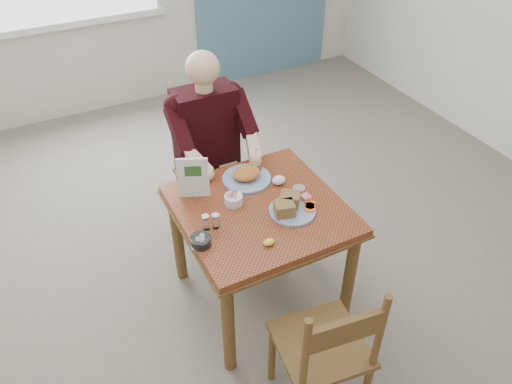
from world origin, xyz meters
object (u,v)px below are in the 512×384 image
chair_far (208,172)px  chair_near (325,350)px  diner (210,138)px  far_plate (247,175)px  table (260,221)px  near_plate (290,206)px

chair_far → chair_near: 1.61m
chair_far → diner: bearing=-90.0°
chair_near → far_plate: chair_near is taller
chair_near → far_plate: bearing=83.8°
table → diner: diner is taller
chair_near → chair_far: bearing=87.6°
table → far_plate: (0.05, 0.26, 0.14)m
table → diner: size_ratio=0.66×
chair_far → chair_near: (-0.07, -1.61, 0.00)m
table → chair_near: bearing=-94.8°
chair_far → table: bearing=-90.0°
chair_near → diner: diner is taller
diner → far_plate: diner is taller
chair_near → diner: size_ratio=0.69×
near_plate → far_plate: 0.38m
chair_far → near_plate: chair_far is taller
diner → near_plate: (0.13, -0.82, -0.03)m
diner → table: bearing=-90.0°
near_plate → far_plate: size_ratio=0.91×
table → chair_far: bearing=90.0°
diner → near_plate: size_ratio=4.01×
chair_far → far_plate: bearing=-84.7°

